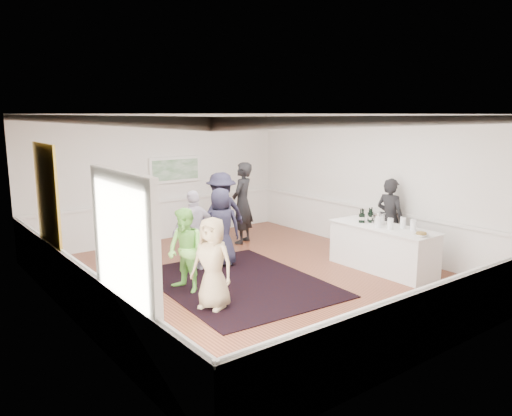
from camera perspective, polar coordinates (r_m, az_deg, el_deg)
floor at (r=9.93m, az=-0.04°, el=-8.09°), size 8.00×8.00×0.00m
ceiling at (r=9.39m, az=-0.05°, el=10.72°), size 7.00×8.00×0.02m
wall_left at (r=7.95m, az=-20.57°, el=-1.62°), size 0.02×8.00×3.20m
wall_right at (r=11.95m, az=13.46°, el=2.75°), size 0.02×8.00×3.20m
wall_back at (r=12.91m, az=-10.87°, el=3.44°), size 7.00×0.02×3.20m
wall_front at (r=6.85m, az=20.67°, el=-3.55°), size 7.00×0.02×3.20m
wainscoting at (r=9.77m, az=-0.05°, el=-5.31°), size 7.00×8.00×1.00m
mirror at (r=9.16m, az=-22.74°, el=1.08°), size 0.05×1.25×1.85m
doorway at (r=6.27m, az=-14.86°, el=-6.24°), size 0.10×1.78×2.56m
landscape_painting at (r=13.02m, az=-9.22°, el=4.36°), size 1.44×0.06×0.66m
area_rug at (r=9.70m, az=-1.97°, el=-8.51°), size 3.06×3.88×0.02m
serving_table at (r=10.67m, az=14.29°, el=-4.46°), size 0.87×2.29×0.93m
bartender at (r=11.41m, az=15.05°, el=-1.22°), size 0.49×0.70×1.82m
guest_tan at (r=8.30m, az=-5.00°, el=-6.32°), size 0.78×0.90×1.55m
guest_green at (r=9.13m, az=-8.05°, el=-4.83°), size 0.72×0.85×1.54m
guest_lilac at (r=10.29m, az=-7.03°, el=-2.62°), size 1.00×0.46×1.68m
guest_dark_a at (r=11.53m, az=-3.99°, el=-0.58°), size 1.23×0.73×1.88m
guest_dark_b at (r=12.38m, az=-1.57°, el=0.57°), size 0.88×0.80×2.03m
guest_navy at (r=10.57m, az=-4.04°, el=-2.20°), size 0.96×0.80×1.68m
wine_bottles at (r=10.85m, az=12.49°, el=-0.77°), size 0.42×0.22×0.31m
juice_pitchers at (r=10.36m, az=15.72°, el=-1.68°), size 0.47×0.72×0.24m
ice_bucket at (r=10.71m, az=13.90°, el=-1.21°), size 0.26×0.26×0.25m
nut_bowl at (r=9.90m, az=18.37°, el=-2.89°), size 0.26×0.26×0.07m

